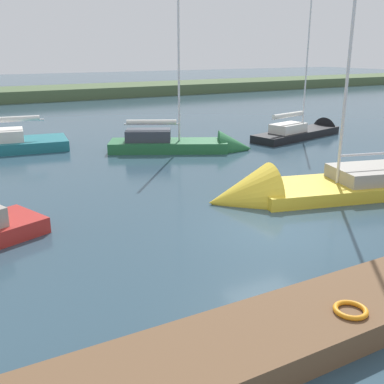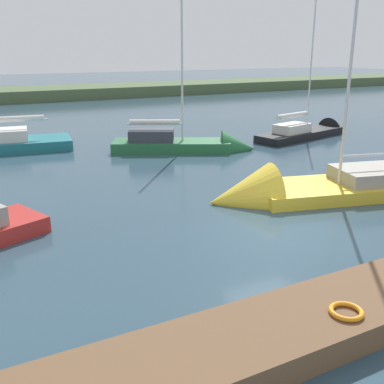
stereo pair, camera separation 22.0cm
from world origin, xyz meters
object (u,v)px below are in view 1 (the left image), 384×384
Objects in this scene: sailboat_outer_mooring at (310,193)px; sailboat_far_right at (307,133)px; life_ring_buoy at (351,310)px; sailboat_inner_slip at (189,147)px.

sailboat_outer_mooring is 1.33× the size of sailboat_far_right.
sailboat_inner_slip is (-5.39, -16.43, -0.37)m from life_ring_buoy.
sailboat_inner_slip is at bearing -108.17° from life_ring_buoy.
sailboat_outer_mooring is at bearing -62.07° from sailboat_inner_slip.
life_ring_buoy is at bearing -143.26° from sailboat_far_right.
life_ring_buoy is at bearing 66.60° from sailboat_outer_mooring.
sailboat_outer_mooring is at bearing -144.92° from sailboat_far_right.
life_ring_buoy is 0.07× the size of sailboat_inner_slip.
sailboat_outer_mooring reaches higher than sailboat_far_right.
sailboat_far_right is at bearing 29.35° from sailboat_inner_slip.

